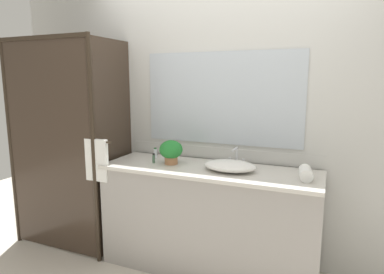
{
  "coord_description": "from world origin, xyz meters",
  "views": [
    {
      "loc": [
        0.9,
        -2.49,
        1.62
      ],
      "look_at": [
        -0.15,
        0.0,
        1.15
      ],
      "focal_mm": 30.88,
      "sensor_mm": 36.0,
      "label": 1
    }
  ],
  "objects_px": {
    "sink_basin": "(230,166)",
    "amenity_bottle_lotion": "(154,158)",
    "faucet": "(236,159)",
    "potted_plant": "(171,151)",
    "amenity_bottle_body_wash": "(155,153)",
    "rolled_towel_near_edge": "(306,173)"
  },
  "relations": [
    {
      "from": "sink_basin",
      "to": "amenity_bottle_lotion",
      "type": "xyz_separation_m",
      "value": [
        -0.69,
        -0.01,
        -0.0
      ]
    },
    {
      "from": "sink_basin",
      "to": "faucet",
      "type": "distance_m",
      "value": 0.19
    },
    {
      "from": "sink_basin",
      "to": "amenity_bottle_lotion",
      "type": "distance_m",
      "value": 0.69
    },
    {
      "from": "potted_plant",
      "to": "sink_basin",
      "type": "bearing_deg",
      "value": -2.16
    },
    {
      "from": "potted_plant",
      "to": "amenity_bottle_lotion",
      "type": "xyz_separation_m",
      "value": [
        -0.16,
        -0.03,
        -0.08
      ]
    },
    {
      "from": "faucet",
      "to": "amenity_bottle_body_wash",
      "type": "bearing_deg",
      "value": -179.33
    },
    {
      "from": "potted_plant",
      "to": "rolled_towel_near_edge",
      "type": "xyz_separation_m",
      "value": [
        1.11,
        -0.03,
        -0.07
      ]
    },
    {
      "from": "amenity_bottle_lotion",
      "to": "amenity_bottle_body_wash",
      "type": "bearing_deg",
      "value": 115.24
    },
    {
      "from": "amenity_bottle_body_wash",
      "to": "faucet",
      "type": "bearing_deg",
      "value": 0.67
    },
    {
      "from": "sink_basin",
      "to": "potted_plant",
      "type": "height_order",
      "value": "potted_plant"
    },
    {
      "from": "amenity_bottle_body_wash",
      "to": "sink_basin",
      "type": "bearing_deg",
      "value": -13.2
    },
    {
      "from": "amenity_bottle_body_wash",
      "to": "rolled_towel_near_edge",
      "type": "height_order",
      "value": "rolled_towel_near_edge"
    },
    {
      "from": "faucet",
      "to": "potted_plant",
      "type": "height_order",
      "value": "potted_plant"
    },
    {
      "from": "amenity_bottle_body_wash",
      "to": "amenity_bottle_lotion",
      "type": "bearing_deg",
      "value": -64.76
    },
    {
      "from": "potted_plant",
      "to": "rolled_towel_near_edge",
      "type": "distance_m",
      "value": 1.11
    },
    {
      "from": "sink_basin",
      "to": "faucet",
      "type": "height_order",
      "value": "faucet"
    },
    {
      "from": "faucet",
      "to": "potted_plant",
      "type": "xyz_separation_m",
      "value": [
        -0.53,
        -0.17,
        0.06
      ]
    },
    {
      "from": "potted_plant",
      "to": "rolled_towel_near_edge",
      "type": "bearing_deg",
      "value": -1.48
    },
    {
      "from": "sink_basin",
      "to": "faucet",
      "type": "xyz_separation_m",
      "value": [
        -0.0,
        0.19,
        0.01
      ]
    },
    {
      "from": "sink_basin",
      "to": "amenity_bottle_body_wash",
      "type": "relative_size",
      "value": 4.69
    },
    {
      "from": "faucet",
      "to": "amenity_bottle_body_wash",
      "type": "relative_size",
      "value": 1.87
    },
    {
      "from": "amenity_bottle_body_wash",
      "to": "rolled_towel_near_edge",
      "type": "bearing_deg",
      "value": -8.03
    }
  ]
}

